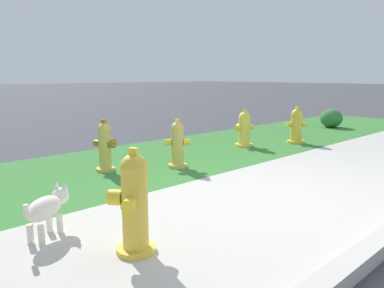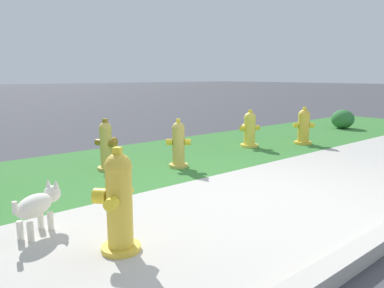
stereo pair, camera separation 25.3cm
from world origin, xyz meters
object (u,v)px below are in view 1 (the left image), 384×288
Objects in this scene: fire_hydrant_by_grass_verge at (244,129)px; shrub_bush_near_lamp at (331,118)px; fire_hydrant_far_end at (134,203)px; small_white_dog at (47,208)px; fire_hydrant_at_driveway at (105,146)px; fire_hydrant_across_street at (296,126)px; fire_hydrant_mid_block at (177,144)px.

fire_hydrant_by_grass_verge reaches higher than shrub_bush_near_lamp.
fire_hydrant_far_end is 0.83m from small_white_dog.
shrub_bush_near_lamp reaches higher than small_white_dog.
fire_hydrant_at_driveway is at bearing 14.70° from small_white_dog.
fire_hydrant_across_street is 3.98m from fire_hydrant_at_driveway.
shrub_bush_near_lamp is at bearing -21.47° from small_white_dog.
small_white_dog is (-2.37, -1.08, -0.09)m from fire_hydrant_mid_block.
fire_hydrant_at_driveway is (-3.93, 0.63, 0.01)m from fire_hydrant_across_street.
fire_hydrant_mid_block is 5.75m from shrub_bush_near_lamp.
fire_hydrant_far_end is 2.71m from fire_hydrant_mid_block.
fire_hydrant_at_driveway reaches higher than fire_hydrant_across_street.
fire_hydrant_by_grass_verge is 1.25× the size of shrub_bush_near_lamp.
fire_hydrant_by_grass_verge reaches higher than small_white_dog.
fire_hydrant_at_driveway is at bearing -148.67° from fire_hydrant_across_street.
fire_hydrant_by_grass_verge is 2.05m from fire_hydrant_mid_block.
fire_hydrant_across_street reaches higher than small_white_dog.
fire_hydrant_by_grass_verge is 0.96× the size of fire_hydrant_across_street.
fire_hydrant_across_street reaches higher than fire_hydrant_by_grass_verge.
fire_hydrant_across_street is 0.99× the size of fire_hydrant_at_driveway.
small_white_dog is (-5.41, -0.98, -0.09)m from fire_hydrant_across_street.
fire_hydrant_mid_block is 0.98× the size of fire_hydrant_across_street.
fire_hydrant_across_street reaches higher than fire_hydrant_mid_block.
fire_hydrant_at_driveway is (-0.89, 0.52, 0.01)m from fire_hydrant_mid_block.
fire_hydrant_across_street is (1.03, -0.49, 0.01)m from fire_hydrant_by_grass_verge.
fire_hydrant_mid_block is at bearing 4.35° from fire_hydrant_far_end.
fire_hydrant_far_end reaches higher than fire_hydrant_at_driveway.
fire_hydrant_by_grass_verge is 1.14m from fire_hydrant_across_street.
fire_hydrant_by_grass_verge is at bearing 67.53° from fire_hydrant_at_driveway.
fire_hydrant_across_street is 1.50× the size of small_white_dog.
fire_hydrant_far_end is 1.11× the size of fire_hydrant_at_driveway.
fire_hydrant_far_end is at bearing -133.55° from fire_hydrant_by_grass_verge.
fire_hydrant_at_driveway reaches higher than fire_hydrant_mid_block.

